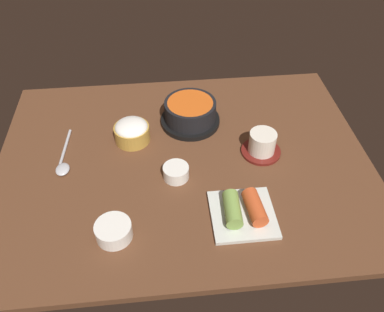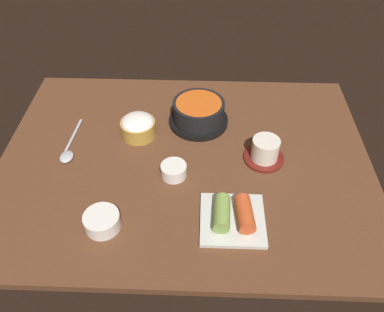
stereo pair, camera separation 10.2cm
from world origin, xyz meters
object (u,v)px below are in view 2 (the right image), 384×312
(stone_pot, at_px, (199,113))
(side_bowl_near, at_px, (102,221))
(banchan_cup_center, at_px, (174,170))
(kimchi_plate, at_px, (233,216))
(rice_bowl, at_px, (138,126))
(spoon, at_px, (69,150))
(tea_cup_with_saucer, at_px, (265,151))

(stone_pot, bearing_deg, side_bowl_near, -118.54)
(banchan_cup_center, height_order, kimchi_plate, kimchi_plate)
(rice_bowl, distance_m, spoon, 0.20)
(stone_pot, height_order, spoon, stone_pot)
(stone_pot, distance_m, banchan_cup_center, 0.23)
(rice_bowl, height_order, side_bowl_near, rice_bowl)
(side_bowl_near, xyz_separation_m, spoon, (-0.14, 0.24, -0.01))
(tea_cup_with_saucer, height_order, banchan_cup_center, tea_cup_with_saucer)
(rice_bowl, bearing_deg, side_bowl_near, -96.89)
(stone_pot, relative_size, kimchi_plate, 1.17)
(stone_pot, xyz_separation_m, side_bowl_near, (-0.21, -0.38, -0.02))
(rice_bowl, bearing_deg, tea_cup_with_saucer, -14.17)
(rice_bowl, bearing_deg, kimchi_plate, -49.07)
(banchan_cup_center, xyz_separation_m, kimchi_plate, (0.15, -0.14, -0.00))
(tea_cup_with_saucer, height_order, side_bowl_near, tea_cup_with_saucer)
(stone_pot, bearing_deg, kimchi_plate, -76.25)
(rice_bowl, xyz_separation_m, side_bowl_near, (-0.04, -0.32, -0.01))
(rice_bowl, distance_m, side_bowl_near, 0.33)
(side_bowl_near, bearing_deg, stone_pot, 61.46)
(tea_cup_with_saucer, distance_m, banchan_cup_center, 0.25)
(rice_bowl, xyz_separation_m, tea_cup_with_saucer, (0.35, -0.09, -0.00))
(tea_cup_with_saucer, bearing_deg, rice_bowl, 165.83)
(side_bowl_near, bearing_deg, tea_cup_with_saucer, 31.12)
(kimchi_plate, distance_m, spoon, 0.49)
(tea_cup_with_saucer, relative_size, side_bowl_near, 1.31)
(stone_pot, bearing_deg, rice_bowl, -160.15)
(kimchi_plate, bearing_deg, banchan_cup_center, 135.92)
(tea_cup_with_saucer, bearing_deg, banchan_cup_center, -164.14)
(stone_pot, relative_size, spoon, 0.95)
(rice_bowl, relative_size, kimchi_plate, 0.66)
(kimchi_plate, bearing_deg, spoon, 153.71)
(stone_pot, relative_size, rice_bowl, 1.77)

